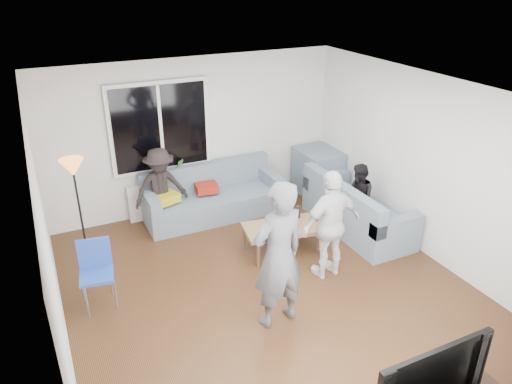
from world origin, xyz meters
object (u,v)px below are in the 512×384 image
spectator_right (358,198)px  player_right (331,225)px  floor_lamp (80,212)px  player_left (278,256)px  spectator_back (161,188)px  sofa_back_section (213,193)px  sofa_right_section (358,205)px  television (423,371)px  side_chair (97,276)px  coffee_table (281,238)px

spectator_right → player_right: bearing=-32.8°
floor_lamp → player_left: player_left is taller
floor_lamp → spectator_right: bearing=-12.4°
player_right → spectator_right: (1.12, 0.89, -0.22)m
player_right → spectator_back: size_ratio=1.15×
sofa_back_section → spectator_right: bearing=-36.1°
sofa_right_section → player_right: bearing=128.1°
player_right → spectator_back: bearing=-57.5°
sofa_right_section → television: bearing=151.4°
side_chair → player_left: bearing=-24.3°
side_chair → floor_lamp: (0.00, 1.12, 0.35)m
sofa_back_section → sofa_right_section: 2.39m
sofa_back_section → floor_lamp: 2.23m
floor_lamp → player_left: bearing=-51.5°
coffee_table → sofa_back_section: bearing=109.4°
coffee_table → spectator_right: spectator_right is taller
sofa_back_section → player_left: size_ratio=1.25×
coffee_table → player_left: 1.75m
sofa_back_section → floor_lamp: bearing=-166.6°
floor_lamp → side_chair: bearing=-90.0°
coffee_table → floor_lamp: bearing=160.2°
sofa_back_section → spectator_right: size_ratio=2.09×
player_left → spectator_right: player_left is taller
spectator_right → television: bearing=-10.0°
floor_lamp → television: 4.81m
sofa_right_section → player_left: (-2.21, -1.44, 0.49)m
floor_lamp → sofa_right_section: bearing=-12.6°
sofa_right_section → floor_lamp: floor_lamp is taller
player_left → spectator_back: bearing=-86.3°
coffee_table → television: (-0.42, -3.30, 0.57)m
player_right → television: (-0.71, -2.47, 0.00)m
player_left → television: 1.96m
spectator_right → coffee_table: bearing=-68.8°
spectator_right → sofa_back_section: bearing=-107.6°
sofa_back_section → floor_lamp: (-2.14, -0.51, 0.36)m
side_chair → television: television is taller
sofa_back_section → floor_lamp: floor_lamp is taller
spectator_right → television: (-1.83, -3.37, 0.22)m
sofa_right_section → side_chair: size_ratio=2.33×
side_chair → spectator_back: spectator_back is taller
side_chair → floor_lamp: 1.18m
player_right → spectator_right: 1.45m
player_left → spectator_right: bearing=-154.4°
sofa_right_section → player_right: (-1.12, -0.88, 0.35)m
sofa_right_section → spectator_right: bearing=0.0°
sofa_right_section → spectator_right: 0.13m
spectator_right → spectator_back: bearing=-98.7°
coffee_table → spectator_back: (-1.38, 1.50, 0.47)m
coffee_table → side_chair: 2.68m
sofa_right_section → player_left: bearing=123.1°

